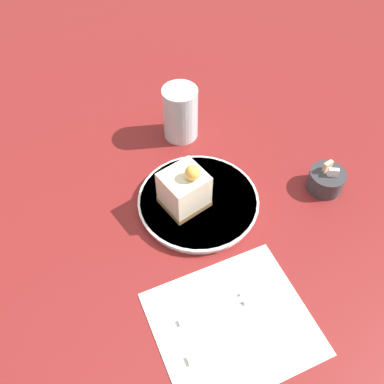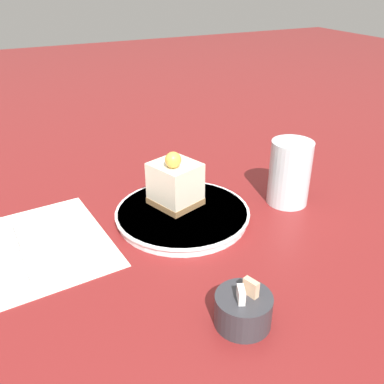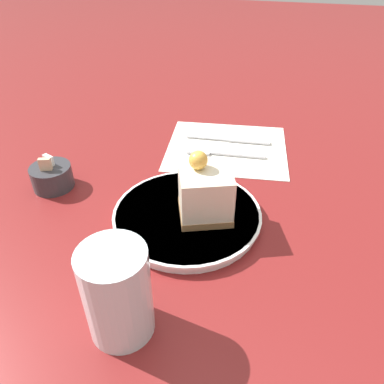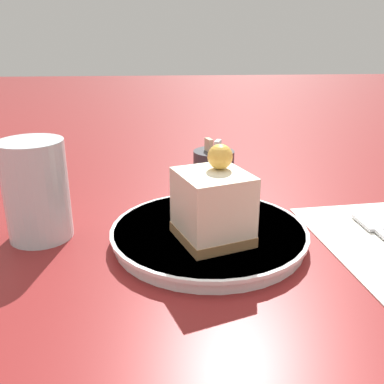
{
  "view_description": "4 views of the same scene",
  "coord_description": "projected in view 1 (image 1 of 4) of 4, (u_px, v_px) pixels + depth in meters",
  "views": [
    {
      "loc": [
        0.49,
        -0.18,
        0.66
      ],
      "look_at": [
        0.03,
        -0.03,
        0.07
      ],
      "focal_mm": 40.0,
      "sensor_mm": 36.0,
      "label": 1
    },
    {
      "loc": [
        0.28,
        0.57,
        0.4
      ],
      "look_at": [
        -0.01,
        -0.01,
        0.05
      ],
      "focal_mm": 40.0,
      "sensor_mm": 36.0,
      "label": 2
    },
    {
      "loc": [
        -0.43,
        -0.12,
        0.39
      ],
      "look_at": [
        0.0,
        -0.02,
        0.07
      ],
      "focal_mm": 35.0,
      "sensor_mm": 36.0,
      "label": 3
    },
    {
      "loc": [
        -0.04,
        -0.47,
        0.24
      ],
      "look_at": [
        -0.01,
        -0.01,
        0.06
      ],
      "focal_mm": 40.0,
      "sensor_mm": 36.0,
      "label": 4
    }
  ],
  "objects": [
    {
      "name": "sugar_bowl",
      "position": [
        326.0,
        180.0,
        0.85
      ],
      "size": [
        0.07,
        0.07,
        0.06
      ],
      "color": "#333338",
      "rests_on": "ground_plane"
    },
    {
      "name": "drinking_glass",
      "position": [
        180.0,
        113.0,
        0.92
      ],
      "size": [
        0.08,
        0.08,
        0.12
      ],
      "color": "silver",
      "rests_on": "ground_plane"
    },
    {
      "name": "ground_plane",
      "position": [
        202.0,
        199.0,
        0.85
      ],
      "size": [
        4.0,
        4.0,
        0.0
      ],
      "primitive_type": "plane",
      "color": "maroon"
    },
    {
      "name": "cake_slice",
      "position": [
        184.0,
        189.0,
        0.79
      ],
      "size": [
        0.09,
        0.1,
        0.11
      ],
      "rotation": [
        0.0,
        0.0,
        0.33
      ],
      "color": "olive",
      "rests_on": "plate"
    },
    {
      "name": "napkin",
      "position": [
        233.0,
        323.0,
        0.68
      ],
      "size": [
        0.24,
        0.27,
        0.0
      ],
      "rotation": [
        0.0,
        0.0,
        0.09
      ],
      "color": "white",
      "rests_on": "ground_plane"
    },
    {
      "name": "knife",
      "position": [
        232.0,
        344.0,
        0.66
      ],
      "size": [
        0.02,
        0.18,
        0.0
      ],
      "rotation": [
        0.0,
        0.0,
        0.06
      ],
      "color": "silver",
      "rests_on": "napkin"
    },
    {
      "name": "fork",
      "position": [
        233.0,
        303.0,
        0.7
      ],
      "size": [
        0.03,
        0.16,
        0.0
      ],
      "rotation": [
        0.0,
        0.0,
        0.06
      ],
      "color": "silver",
      "rests_on": "napkin"
    },
    {
      "name": "plate",
      "position": [
        198.0,
        202.0,
        0.83
      ],
      "size": [
        0.23,
        0.23,
        0.02
      ],
      "color": "white",
      "rests_on": "ground_plane"
    }
  ]
}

